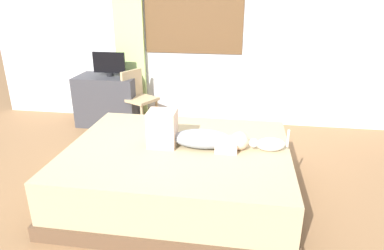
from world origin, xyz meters
The scene contains 10 objects.
ground_plane centered at (0.00, 0.00, 0.00)m, with size 16.00×16.00×0.00m, color olive.
back_wall_with_window centered at (0.00, 2.22, 1.45)m, with size 6.40×0.14×2.90m.
bed centered at (0.14, -0.01, 0.26)m, with size 2.12×1.71×0.53m.
person_lying centered at (0.27, 0.02, 0.65)m, with size 0.94×0.28×0.34m.
cat centered at (0.97, 0.04, 0.60)m, with size 0.36×0.14×0.21m.
desk centered at (-1.29, 1.82, 0.37)m, with size 0.90×0.56×0.74m.
tv_monitor centered at (-1.23, 1.82, 0.92)m, with size 0.48×0.10×0.35m.
cup centered at (-1.00, 1.78, 0.78)m, with size 0.06×0.06×0.08m, color teal.
chair_by_desk centered at (-0.79, 1.68, 0.51)m, with size 0.51×0.51×0.86m.
curtain_left centered at (-1.00, 2.10, 1.26)m, with size 0.44×0.06×2.53m, color #ADCC75.
Camera 1 is at (0.72, -2.87, 1.88)m, focal length 31.95 mm.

